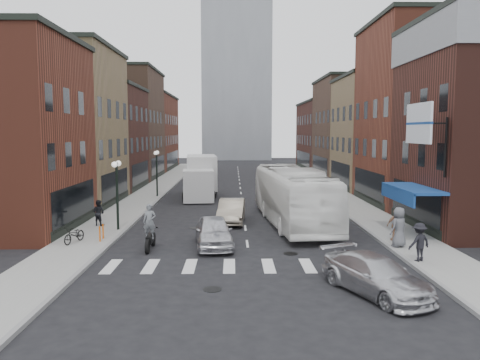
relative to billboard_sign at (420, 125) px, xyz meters
name	(u,v)px	position (x,y,z in m)	size (l,w,h in m)	color
ground	(248,249)	(-8.59, -0.50, -6.13)	(160.00, 160.00, 0.00)	black
sidewalk_left	(153,191)	(-17.09, 21.50, -6.06)	(3.00, 74.00, 0.15)	gray
sidewalk_right	(328,191)	(-0.09, 21.50, -6.06)	(3.00, 74.00, 0.15)	gray
curb_left	(168,192)	(-15.59, 21.50, -6.13)	(0.20, 74.00, 0.16)	gray
curb_right	(313,192)	(-1.59, 21.50, -6.13)	(0.20, 74.00, 0.16)	gray
crosswalk_stripes	(250,266)	(-8.59, -3.50, -6.13)	(12.00, 2.20, 0.01)	silver
bldg_left_mid_a	(50,127)	(-23.58, 13.50, 0.02)	(10.30, 10.20, 12.30)	#9C8356
bldg_left_mid_b	(89,138)	(-23.58, 23.50, -0.98)	(10.30, 10.20, 10.30)	#411E17
bldg_left_far_a	(117,124)	(-23.58, 34.50, 0.52)	(10.30, 12.20, 13.30)	#503728
bldg_left_far_b	(140,132)	(-23.58, 48.50, -0.48)	(10.30, 16.20, 11.30)	maroon
bldg_right_mid_a	(434,114)	(6.41, 13.50, 1.02)	(10.30, 10.20, 14.30)	maroon
bldg_right_mid_b	(390,133)	(6.41, 23.50, -0.48)	(10.30, 10.20, 11.30)	#9C8356
bldg_right_far_a	(361,128)	(6.41, 34.50, 0.02)	(10.30, 12.20, 12.30)	#503728
bldg_right_far_b	(336,136)	(6.41, 48.50, -0.98)	(10.30, 16.20, 10.30)	#411E17
awning_blue	(409,190)	(0.34, 2.00, -3.50)	(1.80, 5.00, 0.78)	navy
billboard_sign	(420,125)	(0.00, 0.00, 0.00)	(1.52, 3.00, 3.70)	black
distant_tower	(236,40)	(-8.59, 77.50, 18.87)	(14.00, 14.00, 50.00)	#9399A0
streetlamp_near	(117,182)	(-15.99, 3.50, -3.22)	(0.32, 1.22, 4.11)	black
streetlamp_far	(157,165)	(-15.99, 17.50, -3.22)	(0.32, 1.22, 4.11)	black
bike_rack	(101,233)	(-16.19, 0.80, -5.58)	(0.08, 0.68, 0.80)	#D8590C
box_truck	(201,177)	(-12.17, 17.62, -4.34)	(3.04, 8.55, 3.64)	silver
motorcycle_rider	(150,228)	(-13.40, -0.69, -5.06)	(0.64, 2.25, 2.29)	black
transit_bus	(293,196)	(-5.58, 5.76, -4.36)	(2.97, 12.69, 3.54)	white
sedan_left_near	(214,232)	(-10.30, -0.03, -5.37)	(1.79, 4.45, 1.52)	silver
sedan_left_far	(232,211)	(-9.42, 6.21, -5.39)	(1.57, 4.52, 1.49)	#B3A691
curb_car	(376,275)	(-4.21, -7.04, -5.45)	(1.91, 4.71, 1.37)	silver
parked_bicycle	(74,235)	(-17.40, 0.23, -5.55)	(0.57, 1.63, 0.86)	black
ped_left_solo	(99,213)	(-17.43, 4.67, -5.21)	(0.75, 0.43, 1.55)	black
ped_right_a	(419,242)	(-1.19, -3.34, -5.14)	(1.09, 0.54, 1.69)	black
ped_right_b	(396,225)	(-0.89, 0.48, -5.16)	(0.96, 0.48, 1.64)	#9C6E4F
ped_right_c	(399,227)	(-1.19, -0.81, -5.00)	(0.96, 0.62, 1.97)	#595A60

